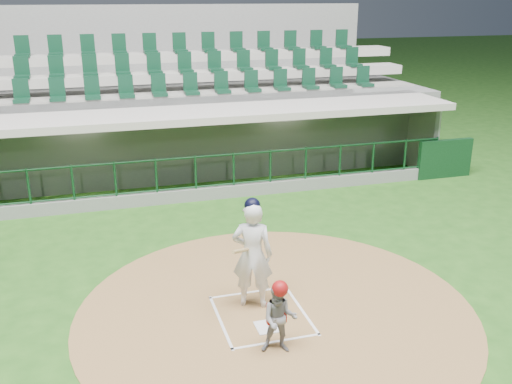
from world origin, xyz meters
TOP-DOWN VIEW (x-y plane):
  - ground at (0.00, 0.00)m, footprint 120.00×120.00m
  - dirt_circle at (0.30, -0.20)m, footprint 7.20×7.20m
  - home_plate at (0.00, -0.70)m, footprint 0.43×0.43m
  - batter_box_chalk at (0.00, -0.30)m, footprint 1.55×1.80m
  - dugout_structure at (0.11, 7.83)m, footprint 16.40×3.70m
  - seating_deck at (0.00, 10.91)m, footprint 17.00×6.72m
  - batter at (-0.05, 0.12)m, footprint 0.97×1.00m
  - catcher at (-0.04, -1.39)m, footprint 0.68×0.60m

SIDE VIEW (x-z plane):
  - ground at x=0.00m, z-range 0.00..0.00m
  - dirt_circle at x=0.30m, z-range 0.00..0.01m
  - batter_box_chalk at x=0.00m, z-range 0.01..0.02m
  - home_plate at x=0.00m, z-range 0.01..0.03m
  - catcher at x=-0.04m, z-range 0.00..1.25m
  - dugout_structure at x=0.11m, z-range -0.54..2.46m
  - batter at x=-0.05m, z-range 0.00..2.09m
  - seating_deck at x=0.00m, z-range -1.15..4.00m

